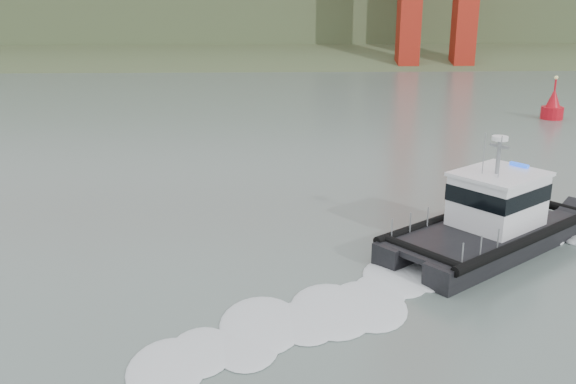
# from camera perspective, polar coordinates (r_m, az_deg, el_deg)

# --- Properties ---
(ground) EXTENTS (400.00, 400.00, 0.00)m
(ground) POSITION_cam_1_polar(r_m,az_deg,el_deg) (21.52, 5.24, -12.54)
(ground) COLOR #56675F
(ground) RESTS_ON ground
(headlands) EXTENTS (500.00, 105.36, 27.12)m
(headlands) POSITION_cam_1_polar(r_m,az_deg,el_deg) (144.04, -1.08, 15.96)
(headlands) COLOR #3B4F2D
(headlands) RESTS_ON ground
(patrol_boat) EXTENTS (10.72, 9.48, 5.13)m
(patrol_boat) POSITION_cam_1_polar(r_m,az_deg,el_deg) (29.12, 17.63, -2.34)
(patrol_boat) COLOR black
(patrol_boat) RESTS_ON ground
(nav_buoy) EXTENTS (1.91, 1.91, 3.98)m
(nav_buoy) POSITION_cam_1_polar(r_m,az_deg,el_deg) (61.06, 22.47, 7.00)
(nav_buoy) COLOR #B80C18
(nav_buoy) RESTS_ON ground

